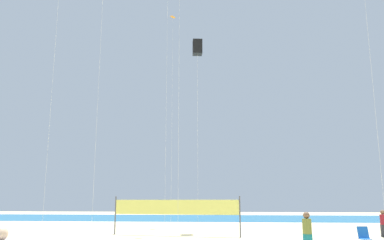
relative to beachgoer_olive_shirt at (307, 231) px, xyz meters
name	(u,v)px	position (x,y,z in m)	size (l,w,h in m)	color
ocean_band	(221,218)	(-4.58, 33.27, -0.88)	(120.00, 20.00, 0.01)	#1E6B99
beachgoer_olive_shirt	(307,231)	(0.00, 0.00, 0.00)	(0.38, 0.38, 1.66)	#19727A
beachgoer_maroon_shirt	(383,222)	(5.85, 7.74, -0.04)	(0.36, 0.36, 1.59)	#2D2D33
folding_beach_chair	(364,236)	(3.23, 3.05, -0.42)	(0.52, 0.65, 0.89)	#1959B2
volleyball_net	(175,209)	(-6.69, 7.51, 0.75)	(8.12, 1.43, 2.40)	#4C4C51
kite_black_box	(197,48)	(-5.64, 12.04, 13.19)	(0.85, 0.85, 14.70)	silver
kite_orange_diamond	(173,27)	(-8.53, 18.06, 17.81)	(0.48, 0.47, 19.97)	silver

